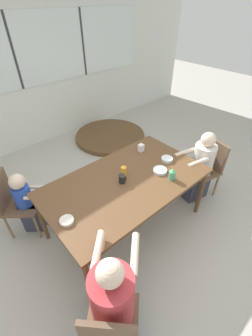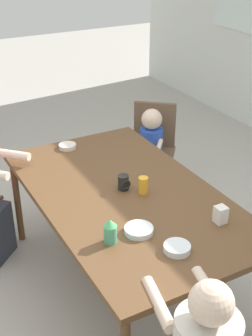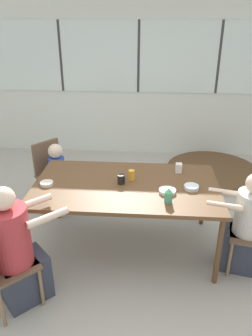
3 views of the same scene
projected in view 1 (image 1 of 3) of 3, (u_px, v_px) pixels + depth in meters
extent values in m
plane|color=#B2ADA3|center=(126.00, 224.00, 2.99)|extent=(16.00, 16.00, 0.00)
cube|color=silver|center=(18.00, 71.00, 3.77)|extent=(8.40, 0.06, 2.80)
cube|color=silver|center=(13.00, 53.00, 3.58)|extent=(5.20, 0.02, 1.13)
cube|color=#333333|center=(13.00, 53.00, 3.57)|extent=(0.04, 0.01, 1.13)
cube|color=#333333|center=(83.00, 44.00, 4.25)|extent=(0.04, 0.01, 1.13)
cube|color=brown|center=(126.00, 182.00, 2.54)|extent=(1.86, 1.07, 0.04)
cylinder|color=brown|center=(88.00, 283.00, 2.02)|extent=(0.05, 0.05, 0.72)
cylinder|color=brown|center=(201.00, 193.00, 2.94)|extent=(0.05, 0.05, 0.72)
cylinder|color=brown|center=(42.00, 219.00, 2.60)|extent=(0.05, 0.05, 0.72)
cylinder|color=brown|center=(148.00, 160.00, 3.51)|extent=(0.05, 0.05, 0.72)
cube|color=brown|center=(113.00, 318.00, 1.75)|extent=(0.57, 0.57, 0.03)
cylinder|color=#8C6B4C|center=(97.00, 304.00, 2.03)|extent=(0.03, 0.03, 0.41)
cylinder|color=#8C6B4C|center=(135.00, 308.00, 2.01)|extent=(0.03, 0.03, 0.41)
cube|color=brown|center=(202.00, 171.00, 3.21)|extent=(0.48, 0.48, 0.03)
cube|color=brown|center=(215.00, 155.00, 3.14)|extent=(0.12, 0.38, 0.42)
cylinder|color=#8C6B4C|center=(199.00, 193.00, 3.16)|extent=(0.03, 0.03, 0.41)
cylinder|color=#8C6B4C|center=(183.00, 179.00, 3.40)|extent=(0.03, 0.03, 0.41)
cylinder|color=#8C6B4C|center=(216.00, 185.00, 3.29)|extent=(0.03, 0.03, 0.41)
cylinder|color=#8C6B4C|center=(200.00, 172.00, 3.53)|extent=(0.03, 0.03, 0.41)
cube|color=brown|center=(23.00, 204.00, 2.70)|extent=(0.56, 0.56, 0.03)
cube|color=brown|center=(1.00, 191.00, 2.56)|extent=(0.27, 0.32, 0.42)
cylinder|color=#8C6B4C|center=(44.00, 206.00, 2.97)|extent=(0.03, 0.03, 0.41)
cylinder|color=#8C6B4C|center=(37.00, 227.00, 2.70)|extent=(0.03, 0.03, 0.41)
cylinder|color=#8C6B4C|center=(18.00, 206.00, 2.96)|extent=(0.03, 0.03, 0.41)
cylinder|color=#8C6B4C|center=(9.00, 228.00, 2.69)|extent=(0.03, 0.03, 0.41)
cube|color=#333847|center=(115.00, 313.00, 1.96)|extent=(0.48, 0.48, 0.43)
cylinder|color=#B23338|center=(112.00, 298.00, 1.62)|extent=(0.32, 0.32, 0.52)
sphere|color=beige|center=(110.00, 273.00, 1.40)|extent=(0.19, 0.19, 0.19)
cylinder|color=beige|center=(98.00, 251.00, 1.76)|extent=(0.30, 0.29, 0.06)
cylinder|color=beige|center=(135.00, 254.00, 1.74)|extent=(0.30, 0.29, 0.06)
cube|color=#333847|center=(194.00, 184.00, 3.30)|extent=(0.39, 0.33, 0.43)
cylinder|color=beige|center=(203.00, 159.00, 3.06)|extent=(0.29, 0.29, 0.42)
sphere|color=beige|center=(208.00, 139.00, 2.87)|extent=(0.19, 0.19, 0.19)
cylinder|color=beige|center=(198.00, 163.00, 2.81)|extent=(0.32, 0.13, 0.06)
cylinder|color=beige|center=(184.00, 153.00, 2.99)|extent=(0.32, 0.13, 0.06)
cube|color=#333847|center=(34.00, 215.00, 2.83)|extent=(0.30, 0.29, 0.43)
cylinder|color=#284CB7|center=(23.00, 196.00, 2.61)|extent=(0.20, 0.20, 0.26)
sphere|color=beige|center=(17.00, 182.00, 2.48)|extent=(0.18, 0.18, 0.18)
cylinder|color=beige|center=(38.00, 187.00, 2.66)|extent=(0.20, 0.17, 0.04)
cylinder|color=beige|center=(34.00, 198.00, 2.51)|extent=(0.20, 0.17, 0.04)
cylinder|color=black|center=(122.00, 179.00, 2.47)|extent=(0.07, 0.07, 0.10)
torus|color=black|center=(124.00, 178.00, 2.49)|extent=(0.01, 0.07, 0.07)
cylinder|color=#4CA57F|center=(172.00, 175.00, 2.51)|extent=(0.07, 0.07, 0.10)
cone|color=#4CB266|center=(173.00, 170.00, 2.47)|extent=(0.08, 0.08, 0.04)
cylinder|color=gold|center=(124.00, 171.00, 2.57)|extent=(0.06, 0.06, 0.11)
cube|color=silver|center=(141.00, 148.00, 2.96)|extent=(0.06, 0.06, 0.10)
cylinder|color=silver|center=(67.00, 221.00, 2.06)|extent=(0.13, 0.13, 0.03)
cylinder|color=silver|center=(167.00, 159.00, 2.82)|extent=(0.14, 0.14, 0.04)
cylinder|color=silver|center=(160.00, 170.00, 2.64)|extent=(0.16, 0.16, 0.03)
cylinder|color=brown|center=(110.00, 137.00, 4.76)|extent=(1.43, 1.43, 0.03)
cylinder|color=brown|center=(110.00, 136.00, 4.74)|extent=(1.45, 1.45, 0.03)
cylinder|color=brown|center=(110.00, 135.00, 4.72)|extent=(1.43, 1.43, 0.03)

